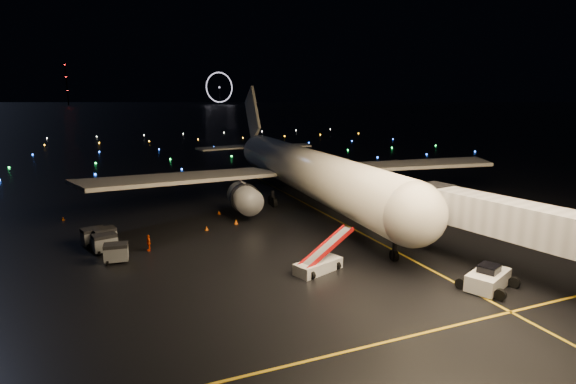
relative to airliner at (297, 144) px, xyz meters
name	(u,v)px	position (x,y,z in m)	size (l,w,h in m)	color
ground	(124,118)	(-11.44, 272.83, -8.35)	(2000.00, 2000.00, 0.00)	black
lane_centre	(340,222)	(0.56, -12.17, -8.34)	(0.25, 80.00, 0.02)	gold
lane_cross	(290,365)	(-16.44, -37.17, -8.34)	(60.00, 0.25, 0.02)	gold
airliner	(297,144)	(0.00, 0.00, 0.00)	(58.92, 55.98, 16.70)	beige
pushback_tug	(488,277)	(2.15, -33.46, -7.36)	(4.17, 2.18, 1.98)	silver
belt_loader	(318,254)	(-8.81, -25.20, -6.75)	(6.59, 1.80, 3.19)	silver
crew_c	(149,243)	(-21.97, -14.02, -7.53)	(0.96, 0.40, 1.64)	#FF4A07
safety_cone_0	(236,222)	(-11.41, -8.19, -8.07)	(0.49, 0.49, 0.56)	#EE5C0A
safety_cone_1	(219,212)	(-12.22, -3.02, -8.10)	(0.43, 0.43, 0.49)	#EE5C0A
safety_cone_2	(207,228)	(-15.21, -9.34, -8.10)	(0.43, 0.43, 0.49)	#EE5C0A
safety_cone_3	(63,218)	(-30.72, 1.53, -8.12)	(0.40, 0.40, 0.45)	#EE5C0A
ferris_wheel	(219,89)	(158.56, 692.83, 17.65)	(50.00, 4.00, 52.00)	black
radio_mast	(67,84)	(-71.44, 712.83, 23.65)	(1.80, 1.80, 64.00)	black
taxiway_lights	(155,147)	(-11.44, 78.83, -8.17)	(164.00, 92.00, 0.36)	black
baggage_cart_0	(105,237)	(-25.97, -10.63, -7.43)	(2.15, 1.51, 1.83)	gray
baggage_cart_1	(105,243)	(-25.96, -12.85, -7.43)	(2.17, 1.52, 1.84)	gray
baggage_cart_2	(116,253)	(-25.02, -16.14, -7.46)	(2.09, 1.46, 1.77)	gray
baggage_cart_3	(93,237)	(-27.03, -10.20, -7.43)	(2.15, 1.51, 1.83)	gray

